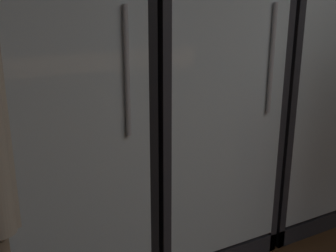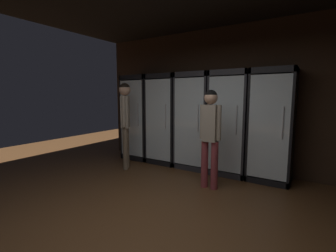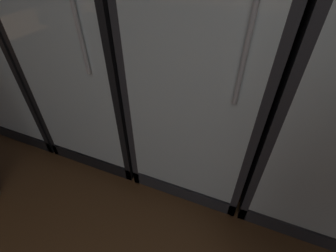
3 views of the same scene
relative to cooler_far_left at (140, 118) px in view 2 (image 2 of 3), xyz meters
name	(u,v)px [view 2 (image 2 of 3)]	position (x,y,z in m)	size (l,w,h in m)	color
ground_plane	(128,247)	(2.03, -2.74, -0.95)	(12.00, 12.00, 0.00)	#51331C
wall_back	(230,99)	(2.03, 0.29, 0.45)	(6.00, 0.06, 2.80)	#382619
cooler_far_left	(140,118)	(0.00, 0.00, 0.00)	(0.69, 0.59, 1.92)	black
cooler_left	(166,120)	(0.72, 0.00, -0.01)	(0.69, 0.59, 1.92)	black
cooler_center	(196,122)	(1.43, 0.00, -0.01)	(0.69, 0.59, 1.92)	#2B2B30
cooler_right	(230,124)	(2.15, 0.00, 0.00)	(0.69, 0.59, 1.92)	#2B2B30
cooler_far_right	(272,127)	(2.87, 0.00, -0.01)	(0.69, 0.59, 1.92)	black
shopper_near	(210,130)	(2.12, -0.91, 0.00)	(0.35, 0.21, 1.56)	brown
shopper_far	(125,114)	(0.30, -0.85, 0.17)	(0.23, 0.29, 1.72)	#72604C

